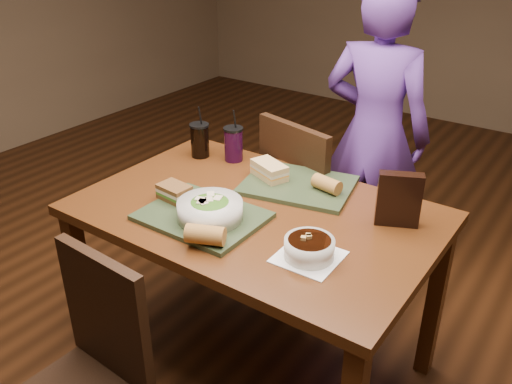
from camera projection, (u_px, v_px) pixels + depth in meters
ground at (256, 361)px, 2.33m from camera, size 6.00×6.00×0.00m
dining_table at (256, 230)px, 2.03m from camera, size 1.30×0.85×0.75m
chair_near at (90, 370)px, 1.66m from camera, size 0.38×0.38×0.84m
chair_far at (302, 202)px, 2.54m from camera, size 0.48×0.49×0.92m
diner at (375, 134)px, 2.67m from camera, size 0.57×0.40×1.49m
tray_near at (202, 216)px, 1.92m from camera, size 0.42×0.32×0.02m
tray_far at (298, 185)px, 2.14m from camera, size 0.48×0.40×0.02m
salad_bowl at (210, 209)px, 1.87m from camera, size 0.23×0.23×0.08m
soup_bowl at (309, 248)px, 1.69m from camera, size 0.20×0.20×0.08m
sandwich_near at (174, 192)px, 2.01m from camera, size 0.13×0.09×0.06m
sandwich_far at (269, 170)px, 2.17m from camera, size 0.18×0.14×0.06m
baguette_near at (205, 235)px, 1.73m from camera, size 0.14×0.11×0.06m
baguette_far at (327, 184)px, 2.07m from camera, size 0.12×0.07×0.06m
cup_cola at (200, 140)px, 2.39m from camera, size 0.09×0.09×0.23m
cup_berry at (234, 144)px, 2.35m from camera, size 0.09×0.09×0.23m
chip_bag at (399, 200)px, 1.85m from camera, size 0.15×0.10×0.19m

